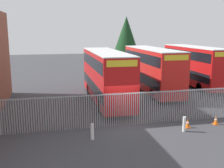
% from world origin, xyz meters
% --- Properties ---
extents(ground_plane, '(100.00, 100.00, 0.00)m').
position_xyz_m(ground_plane, '(0.00, 8.00, 0.00)').
color(ground_plane, '#3D3D42').
extents(palisade_fence, '(15.74, 0.14, 2.35)m').
position_xyz_m(palisade_fence, '(0.05, 0.00, 1.18)').
color(palisade_fence, gray).
rests_on(palisade_fence, ground).
extents(double_decker_bus_near_gate, '(2.54, 10.81, 4.42)m').
position_xyz_m(double_decker_bus_near_gate, '(-0.03, 6.21, 2.42)').
color(double_decker_bus_near_gate, red).
rests_on(double_decker_bus_near_gate, ground).
extents(double_decker_bus_behind_fence_left, '(2.54, 10.81, 4.42)m').
position_xyz_m(double_decker_bus_behind_fence_left, '(11.12, 11.07, 2.42)').
color(double_decker_bus_behind_fence_left, red).
rests_on(double_decker_bus_behind_fence_left, ground).
extents(double_decker_bus_behind_fence_right, '(2.54, 10.81, 4.42)m').
position_xyz_m(double_decker_bus_behind_fence_right, '(5.27, 9.07, 2.42)').
color(double_decker_bus_behind_fence_right, red).
rests_on(double_decker_bus_behind_fence_right, ground).
extents(bollard_near_left, '(0.20, 0.20, 0.95)m').
position_xyz_m(bollard_near_left, '(-2.49, -1.91, 0.47)').
color(bollard_near_left, silver).
rests_on(bollard_near_left, ground).
extents(bollard_center_front, '(0.20, 0.20, 0.95)m').
position_xyz_m(bollard_center_front, '(3.22, -1.92, 0.47)').
color(bollard_center_front, silver).
rests_on(bollard_center_front, ground).
extents(traffic_cone_by_gate, '(0.34, 0.34, 0.59)m').
position_xyz_m(traffic_cone_by_gate, '(5.91, -1.20, 0.29)').
color(traffic_cone_by_gate, orange).
rests_on(traffic_cone_by_gate, ground).
extents(traffic_cone_mid_forecourt, '(0.34, 0.34, 0.59)m').
position_xyz_m(traffic_cone_mid_forecourt, '(3.77, -1.35, 0.29)').
color(traffic_cone_mid_forecourt, orange).
rests_on(traffic_cone_mid_forecourt, ground).
extents(tree_tall_back, '(4.32, 4.32, 8.41)m').
position_xyz_m(tree_tall_back, '(7.20, 25.49, 5.32)').
color(tree_tall_back, '#4C3823').
rests_on(tree_tall_back, ground).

